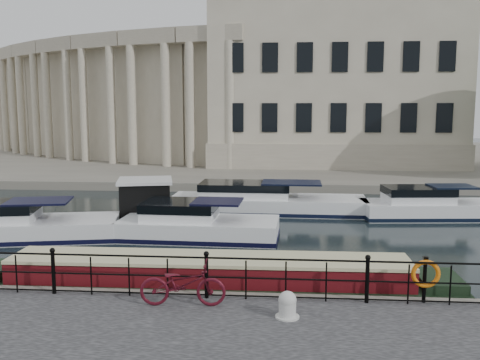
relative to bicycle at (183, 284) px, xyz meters
name	(u,v)px	position (x,y,z in m)	size (l,w,h in m)	color
ground_plane	(218,289)	(0.50, 2.82, -1.10)	(160.00, 160.00, 0.00)	black
far_bank	(265,157)	(0.50, 41.82, -0.83)	(120.00, 42.00, 0.55)	#6B665B
railing	(206,273)	(0.50, 0.57, 0.10)	(24.14, 0.14, 1.22)	black
civic_building	(253,89)	(-0.50, 37.53, 5.94)	(53.55, 31.84, 16.85)	#ADA38C
bicycle	(183,284)	(0.00, 0.00, 0.00)	(0.73, 2.10, 1.10)	#4C0D19
mooring_bollard	(287,305)	(2.54, -0.54, -0.26)	(0.56, 0.56, 0.63)	beige
life_ring_post	(426,275)	(5.92, 0.65, 0.18)	(0.71, 0.19, 1.16)	black
narrowboat	(209,285)	(0.34, 2.05, -0.74)	(14.00, 2.03, 1.52)	black
harbour_hut	(146,205)	(-3.84, 11.14, -0.15)	(3.81, 3.41, 2.20)	#6B665B
cabin_cruisers	(226,217)	(-0.20, 11.56, -0.73)	(26.11, 10.17, 1.99)	silver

